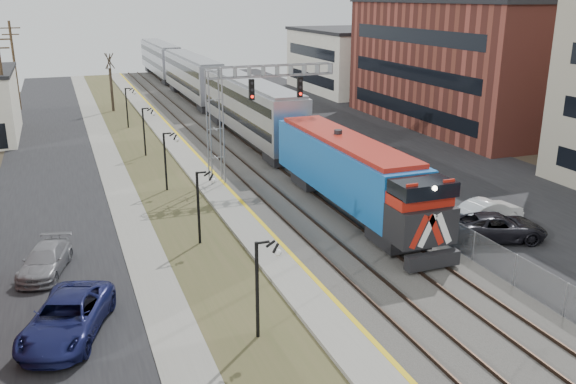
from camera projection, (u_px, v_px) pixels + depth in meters
street_west at (49, 174)px, 45.09m from camera, size 7.00×120.00×0.04m
sidewalk at (112, 168)px, 46.60m from camera, size 2.00×120.00×0.08m
grass_median at (151, 165)px, 47.61m from camera, size 4.00×120.00×0.06m
platform at (189, 160)px, 48.59m from camera, size 2.00×120.00×0.24m
ballast_bed at (249, 155)px, 50.28m from camera, size 8.00×120.00×0.20m
parking_lot at (378, 144)px, 54.34m from camera, size 16.00×120.00×0.04m
platform_edge at (200, 158)px, 48.85m from camera, size 0.24×120.00×0.01m
track_near at (226, 155)px, 49.55m from camera, size 1.58×120.00×0.15m
track_far at (266, 151)px, 50.73m from camera, size 1.58×120.00×0.15m
train at (208, 87)px, 67.67m from camera, size 3.00×85.85×5.33m
signal_gantry at (239, 104)px, 41.42m from camera, size 9.00×1.07×8.15m
lampposts at (197, 207)px, 32.12m from camera, size 0.14×62.14×4.00m
fence at (296, 143)px, 51.48m from camera, size 0.04×120.00×1.60m
buildings_east at (542, 71)px, 53.71m from camera, size 16.00×76.00×15.00m
bare_trees at (29, 130)px, 47.36m from camera, size 12.30×42.30×5.95m
car_lot_b at (488, 212)px, 35.20m from camera, size 4.47×2.07×1.42m
car_lot_c at (497, 228)px, 32.79m from camera, size 5.72×3.90×1.45m
car_lot_d at (414, 181)px, 40.99m from camera, size 5.44×3.99×1.46m
car_lot_e at (384, 156)px, 47.55m from camera, size 4.58×3.04×1.45m
car_lot_f at (370, 152)px, 48.50m from camera, size 4.88×2.81×1.52m
car_street_a at (67, 319)px, 23.44m from camera, size 4.28×6.07×1.54m
car_street_b at (45, 261)px, 28.87m from camera, size 2.91×4.69×1.27m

